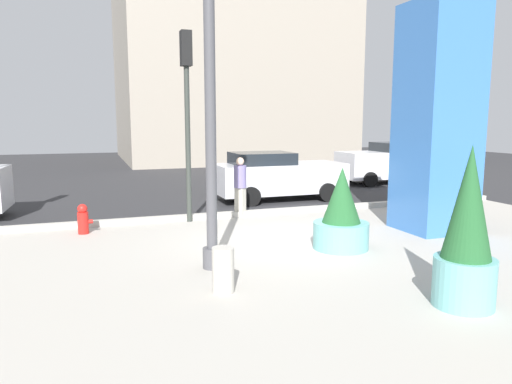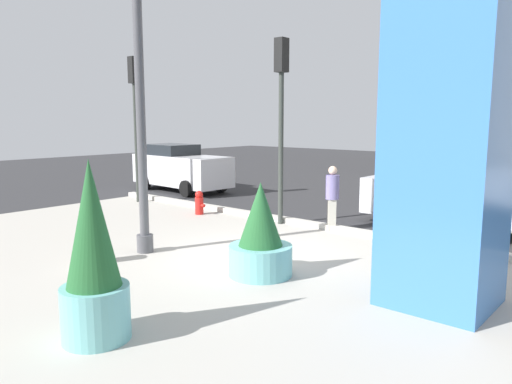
% 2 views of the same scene
% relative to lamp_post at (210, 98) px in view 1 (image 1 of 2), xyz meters
% --- Properties ---
extents(ground_plane, '(60.00, 60.00, 0.00)m').
position_rel_lamp_post_xyz_m(ground_plane, '(1.99, 5.39, -3.16)').
color(ground_plane, '#2D2D30').
extents(plaza_pavement, '(18.00, 10.00, 0.02)m').
position_rel_lamp_post_xyz_m(plaza_pavement, '(1.99, -0.61, -3.16)').
color(plaza_pavement, '#ADA89E').
rests_on(plaza_pavement, ground_plane).
extents(curb_strip, '(18.00, 0.24, 0.16)m').
position_rel_lamp_post_xyz_m(curb_strip, '(1.99, 4.51, -3.08)').
color(curb_strip, '#B7B2A8').
rests_on(curb_strip, ground_plane).
extents(lamp_post, '(0.44, 0.44, 6.49)m').
position_rel_lamp_post_xyz_m(lamp_post, '(0.00, 0.00, 0.00)').
color(lamp_post, '#4C4C51').
rests_on(lamp_post, ground_plane).
extents(art_pillar_blue, '(1.59, 1.59, 5.57)m').
position_rel_lamp_post_xyz_m(art_pillar_blue, '(6.05, 1.24, -0.38)').
color(art_pillar_blue, '#3870BC').
rests_on(art_pillar_blue, ground_plane).
extents(potted_plant_near_right, '(1.20, 1.20, 1.78)m').
position_rel_lamp_post_xyz_m(potted_plant_near_right, '(2.98, 0.44, -2.43)').
color(potted_plant_near_right, '#6BB2B2').
rests_on(potted_plant_near_right, ground_plane).
extents(potted_plant_near_left, '(0.90, 0.90, 2.43)m').
position_rel_lamp_post_xyz_m(potted_plant_near_left, '(3.08, -3.06, -2.08)').
color(potted_plant_near_left, '#6BB2B2').
rests_on(potted_plant_near_left, ground_plane).
extents(fire_hydrant, '(0.36, 0.26, 0.75)m').
position_rel_lamp_post_xyz_m(fire_hydrant, '(-2.30, 3.74, -2.79)').
color(fire_hydrant, red).
rests_on(fire_hydrant, ground_plane).
extents(concrete_bollard, '(0.36, 0.36, 0.75)m').
position_rel_lamp_post_xyz_m(concrete_bollard, '(-0.15, -1.30, -2.79)').
color(concrete_bollard, '#B2ADA3').
rests_on(concrete_bollard, ground_plane).
extents(traffic_light_corner, '(0.28, 0.42, 5.08)m').
position_rel_lamp_post_xyz_m(traffic_light_corner, '(0.44, 4.31, 0.22)').
color(traffic_light_corner, '#333833').
rests_on(traffic_light_corner, ground_plane).
extents(car_far_lane, '(4.51, 2.09, 1.68)m').
position_rel_lamp_post_xyz_m(car_far_lane, '(4.13, 6.97, -2.31)').
color(car_far_lane, silver).
rests_on(car_far_lane, ground_plane).
extents(car_curb_east, '(4.01, 2.07, 1.81)m').
position_rel_lamp_post_xyz_m(car_curb_east, '(10.34, 9.57, -2.25)').
color(car_curb_east, silver).
rests_on(car_curb_east, ground_plane).
extents(pedestrian_by_curb, '(0.51, 0.51, 1.72)m').
position_rel_lamp_post_xyz_m(pedestrian_by_curb, '(1.99, 4.53, -2.20)').
color(pedestrian_by_curb, '#B2AD9E').
rests_on(pedestrian_by_curb, ground_plane).
extents(highrise_across_street, '(14.98, 13.58, 22.10)m').
position_rel_lamp_post_xyz_m(highrise_across_street, '(7.72, 26.09, 7.89)').
color(highrise_across_street, '#9E9384').
rests_on(highrise_across_street, ground_plane).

